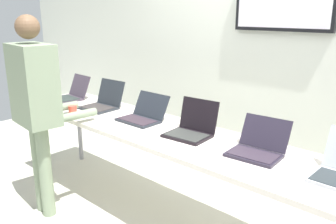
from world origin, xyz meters
The scene contains 10 objects.
back_wall centered at (0.01, 1.13, 1.36)m, with size 8.00×0.11×2.70m.
workbench centered at (0.00, 0.00, 0.75)m, with size 3.71×0.70×0.80m.
laptop_station_0 centered at (-1.60, 0.08, 0.86)m, with size 0.33×0.36×0.24m.
laptop_station_1 centered at (-1.05, 0.09, 0.86)m, with size 0.35×0.36×0.26m.
laptop_station_2 centered at (-0.46, 0.07, 0.85)m, with size 0.36×0.34×0.22m.
laptop_station_3 centered at (0.09, 0.06, 0.86)m, with size 0.35×0.34×0.26m.
laptop_station_4 centered at (0.65, 0.07, 0.85)m, with size 0.36×0.36×0.22m.
person centered at (-0.99, -0.62, 1.03)m, with size 0.47×0.62×1.69m.
coffee_mug centered at (-1.06, -0.25, 0.84)m, with size 0.07×0.07×0.08m.
paper_sheet centered at (-1.38, -0.17, 0.80)m, with size 0.23×0.31×0.00m.
Camera 1 is at (1.70, -1.95, 1.71)m, focal length 38.01 mm.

